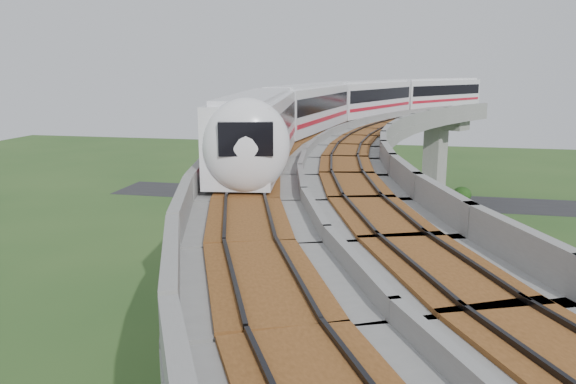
% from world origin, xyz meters
% --- Properties ---
extents(ground, '(160.00, 160.00, 0.00)m').
position_xyz_m(ground, '(0.00, 0.00, 0.00)').
color(ground, '#2A4D1F').
rests_on(ground, ground).
extents(dirt_lot, '(18.00, 26.00, 0.04)m').
position_xyz_m(dirt_lot, '(14.00, -2.00, 0.02)').
color(dirt_lot, gray).
rests_on(dirt_lot, ground).
extents(asphalt_road, '(60.00, 8.00, 0.03)m').
position_xyz_m(asphalt_road, '(0.00, 30.00, 0.01)').
color(asphalt_road, '#232326').
rests_on(asphalt_road, ground).
extents(viaduct, '(19.58, 73.98, 11.40)m').
position_xyz_m(viaduct, '(3.84, 0.00, 9.05)').
color(viaduct, '#99968E').
rests_on(viaduct, ground).
extents(metro_train, '(18.71, 59.69, 3.64)m').
position_xyz_m(metro_train, '(1.89, 13.48, 12.31)').
color(metro_train, silver).
rests_on(metro_train, ground).
extents(fence, '(3.87, 38.73, 1.50)m').
position_xyz_m(fence, '(9.75, 0.00, 0.75)').
color(fence, '#2D382D').
rests_on(fence, ground).
extents(tree_0, '(1.91, 1.91, 3.08)m').
position_xyz_m(tree_0, '(11.72, 24.36, 2.26)').
color(tree_0, '#382314').
rests_on(tree_0, ground).
extents(tree_1, '(2.86, 2.86, 3.38)m').
position_xyz_m(tree_1, '(7.47, 13.67, 2.16)').
color(tree_1, '#382314').
rests_on(tree_1, ground).
extents(tree_2, '(2.56, 2.56, 3.12)m').
position_xyz_m(tree_2, '(6.52, 7.30, 2.03)').
color(tree_2, '#382314').
rests_on(tree_2, ground).
extents(tree_3, '(2.90, 2.90, 3.52)m').
position_xyz_m(tree_3, '(6.61, -0.12, 2.28)').
color(tree_3, '#382314').
rests_on(tree_3, ground).
extents(tree_4, '(3.12, 3.12, 3.75)m').
position_xyz_m(tree_4, '(7.10, -9.79, 2.42)').
color(tree_4, '#382314').
rests_on(tree_4, ground).
extents(car_white, '(2.82, 3.35, 1.08)m').
position_xyz_m(car_white, '(8.44, -8.25, 0.58)').
color(car_white, silver).
rests_on(car_white, dirt_lot).
extents(car_dark, '(4.84, 3.20, 1.30)m').
position_xyz_m(car_dark, '(12.75, 1.00, 0.69)').
color(car_dark, black).
rests_on(car_dark, dirt_lot).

